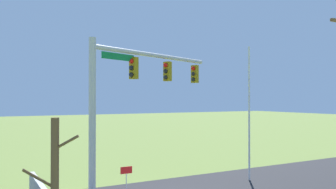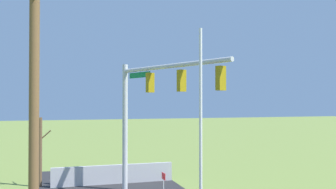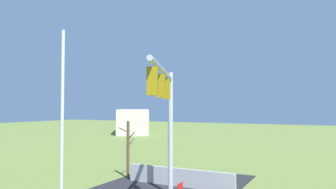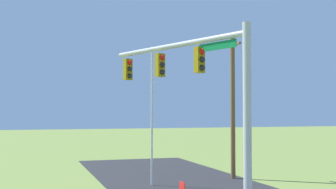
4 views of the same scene
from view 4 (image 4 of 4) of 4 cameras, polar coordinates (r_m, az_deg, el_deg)
name	(u,v)px [view 4 (image 4 of 4)]	position (r m, az deg, el deg)	size (l,w,h in m)	color
road_surface	(193,189)	(21.79, 3.30, -12.12)	(28.00, 8.00, 0.01)	#232326
signal_mast	(199,83)	(16.28, 4.01, 1.55)	(7.18, 3.04, 6.71)	#B2B5BA
flagpole	(152,116)	(22.52, -2.11, -2.75)	(0.10, 0.10, 7.09)	silver
utility_pole	(233,103)	(25.08, 8.39, -1.13)	(1.90, 0.26, 8.12)	brown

